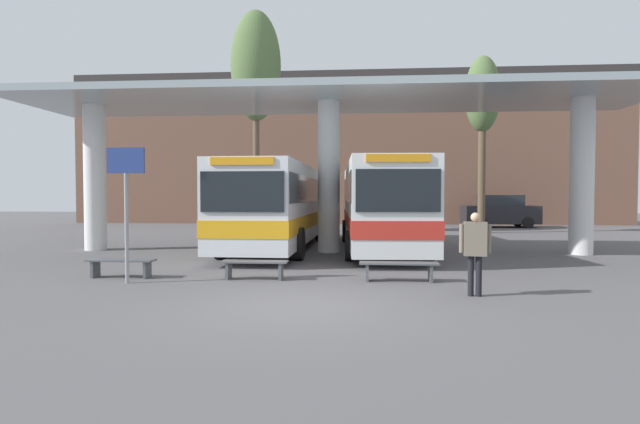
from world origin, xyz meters
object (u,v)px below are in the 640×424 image
object	(u,v)px
transit_bus_center_bay	(380,203)
waiting_bench_near_pillar	(255,266)
transit_bus_left_bay	(279,203)
pedestrian_waiting	(475,245)
waiting_bench_mid_platform	(399,267)
poplar_tree_behind_left	(483,99)
waiting_bench_far_platform	(121,264)
info_sign_platform	(126,187)
parked_car_street	(500,212)
poplar_tree_behind_right	(256,68)

from	to	relation	value
transit_bus_center_bay	waiting_bench_near_pillar	distance (m)	8.02
transit_bus_left_bay	pedestrian_waiting	bearing A→B (deg)	122.85
transit_bus_left_bay	waiting_bench_mid_platform	size ratio (longest dim) A/B	6.08
transit_bus_left_bay	waiting_bench_mid_platform	bearing A→B (deg)	120.49
waiting_bench_near_pillar	poplar_tree_behind_left	size ratio (longest dim) A/B	0.17
transit_bus_center_bay	waiting_bench_near_pillar	world-z (taller)	transit_bus_center_bay
waiting_bench_far_platform	pedestrian_waiting	distance (m)	8.56
waiting_bench_far_platform	info_sign_platform	xyz separation A→B (m)	(0.52, -0.76, 1.93)
waiting_bench_near_pillar	parked_car_street	bearing A→B (deg)	60.98
waiting_bench_far_platform	parked_car_street	size ratio (longest dim) A/B	0.36
waiting_bench_far_platform	poplar_tree_behind_right	size ratio (longest dim) A/B	0.14
pedestrian_waiting	transit_bus_left_bay	bearing A→B (deg)	129.40
transit_bus_center_bay	poplar_tree_behind_left	size ratio (longest dim) A/B	1.18
waiting_bench_near_pillar	pedestrian_waiting	distance (m)	5.27
poplar_tree_behind_left	parked_car_street	bearing A→B (deg)	64.85
poplar_tree_behind_left	poplar_tree_behind_right	bearing A→B (deg)	-175.02
waiting_bench_mid_platform	pedestrian_waiting	distance (m)	2.29
pedestrian_waiting	poplar_tree_behind_left	bearing A→B (deg)	83.77
waiting_bench_near_pillar	poplar_tree_behind_right	distance (m)	17.36
waiting_bench_mid_platform	info_sign_platform	bearing A→B (deg)	-173.29
pedestrian_waiting	poplar_tree_behind_left	size ratio (longest dim) A/B	0.18
waiting_bench_mid_platform	parked_car_street	world-z (taller)	parked_car_street
waiting_bench_far_platform	waiting_bench_mid_platform	bearing A→B (deg)	0.00
info_sign_platform	pedestrian_waiting	bearing A→B (deg)	-6.45
waiting_bench_mid_platform	parked_car_street	distance (m)	22.43
poplar_tree_behind_left	poplar_tree_behind_right	size ratio (longest dim) A/B	0.80
waiting_bench_mid_platform	parked_car_street	size ratio (longest dim) A/B	0.40
poplar_tree_behind_left	info_sign_platform	bearing A→B (deg)	-126.15
info_sign_platform	poplar_tree_behind_right	distance (m)	16.89
transit_bus_left_bay	transit_bus_center_bay	xyz separation A→B (m)	(3.92, -0.09, 0.02)
waiting_bench_mid_platform	waiting_bench_near_pillar	bearing A→B (deg)	180.00
transit_bus_center_bay	waiting_bench_far_platform	world-z (taller)	transit_bus_center_bay
pedestrian_waiting	parked_car_street	distance (m)	23.52
poplar_tree_behind_left	poplar_tree_behind_right	world-z (taller)	poplar_tree_behind_right
poplar_tree_behind_left	transit_bus_left_bay	bearing A→B (deg)	-138.73
waiting_bench_mid_platform	waiting_bench_far_platform	bearing A→B (deg)	180.00
waiting_bench_mid_platform	pedestrian_waiting	world-z (taller)	pedestrian_waiting
transit_bus_left_bay	poplar_tree_behind_right	bearing A→B (deg)	-70.83
poplar_tree_behind_right	waiting_bench_mid_platform	bearing A→B (deg)	-65.96
waiting_bench_near_pillar	poplar_tree_behind_left	world-z (taller)	poplar_tree_behind_left
transit_bus_center_bay	parked_car_street	xyz separation A→B (m)	(8.26, 13.78, -0.79)
waiting_bench_far_platform	poplar_tree_behind_right	xyz separation A→B (m)	(0.37, 14.75, 8.62)
transit_bus_center_bay	pedestrian_waiting	distance (m)	8.96
poplar_tree_behind_right	waiting_bench_far_platform	bearing A→B (deg)	-91.42
info_sign_platform	poplar_tree_behind_right	bearing A→B (deg)	90.58
transit_bus_left_bay	waiting_bench_mid_platform	world-z (taller)	transit_bus_left_bay
transit_bus_left_bay	transit_bus_center_bay	bearing A→B (deg)	179.62
transit_bus_left_bay	info_sign_platform	distance (m)	8.33
transit_bus_left_bay	poplar_tree_behind_left	distance (m)	14.14
info_sign_platform	pedestrian_waiting	size ratio (longest dim) A/B	1.85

